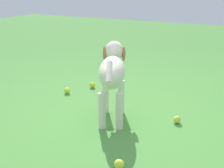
{
  "coord_description": "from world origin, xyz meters",
  "views": [
    {
      "loc": [
        -2.53,
        -1.29,
        1.2
      ],
      "look_at": [
        -0.01,
        0.08,
        0.33
      ],
      "focal_mm": 55.97,
      "sensor_mm": 36.0,
      "label": 1
    }
  ],
  "objects": [
    {
      "name": "tennis_ball_4",
      "position": [
        0.19,
        -0.45,
        0.03
      ],
      "size": [
        0.07,
        0.07,
        0.07
      ],
      "primitive_type": "sphere",
      "color": "#C6D940",
      "rests_on": "ground"
    },
    {
      "name": "tennis_ball_1",
      "position": [
        0.39,
        0.85,
        0.03
      ],
      "size": [
        0.07,
        0.07,
        0.07
      ],
      "primitive_type": "sphere",
      "color": "#C2E238",
      "rests_on": "ground"
    },
    {
      "name": "tennis_ball_2",
      "position": [
        -0.72,
        -0.36,
        0.03
      ],
      "size": [
        0.07,
        0.07,
        0.07
      ],
      "primitive_type": "sphere",
      "color": "#CFE53D",
      "rests_on": "ground"
    },
    {
      "name": "tennis_ball_3",
      "position": [
        0.7,
        0.72,
        0.03
      ],
      "size": [
        0.07,
        0.07,
        0.07
      ],
      "primitive_type": "sphere",
      "color": "#C0D72D",
      "rests_on": "ground"
    },
    {
      "name": "ground",
      "position": [
        0.0,
        0.0,
        0.0
      ],
      "size": [
        14.0,
        14.0,
        0.0
      ],
      "primitive_type": "plane",
      "color": "#478438"
    },
    {
      "name": "dog",
      "position": [
        0.04,
        0.1,
        0.42
      ],
      "size": [
        0.88,
        0.48,
        0.64
      ],
      "rotation": [
        0.0,
        0.0,
        0.44
      ],
      "color": "silver",
      "rests_on": "ground"
    }
  ]
}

